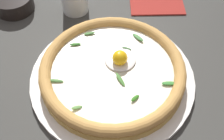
# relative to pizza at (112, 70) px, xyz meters

# --- Properties ---
(ground_plane) EXTENTS (2.40, 2.40, 0.03)m
(ground_plane) POSITION_rel_pizza_xyz_m (0.01, -0.00, -0.05)
(ground_plane) COLOR #3B3C38
(ground_plane) RESTS_ON ground
(pizza_plate) EXTENTS (0.34, 0.34, 0.01)m
(pizza_plate) POSITION_rel_pizza_xyz_m (-0.00, 0.00, -0.02)
(pizza_plate) COLOR white
(pizza_plate) RESTS_ON ground
(pizza) EXTENTS (0.29, 0.29, 0.05)m
(pizza) POSITION_rel_pizza_xyz_m (0.00, 0.00, 0.00)
(pizza) COLOR gold
(pizza) RESTS_ON pizza_plate
(side_bowl) EXTENTS (0.10, 0.10, 0.04)m
(side_bowl) POSITION_rel_pizza_xyz_m (0.28, 0.19, -0.01)
(side_bowl) COLOR black
(side_bowl) RESTS_ON ground
(folded_napkin) EXTENTS (0.12, 0.16, 0.01)m
(folded_napkin) POSITION_rel_pizza_xyz_m (0.21, -0.17, -0.03)
(folded_napkin) COLOR maroon
(folded_napkin) RESTS_ON ground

